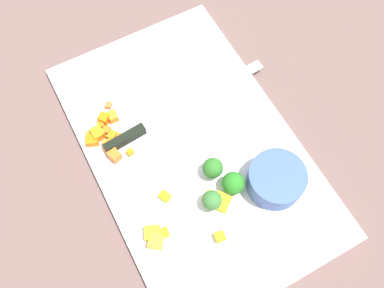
# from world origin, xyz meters

# --- Properties ---
(ground_plane) EXTENTS (4.00, 4.00, 0.00)m
(ground_plane) POSITION_xyz_m (0.00, 0.00, 0.00)
(ground_plane) COLOR brown
(cutting_board) EXTENTS (0.51, 0.32, 0.01)m
(cutting_board) POSITION_xyz_m (0.00, 0.00, 0.01)
(cutting_board) COLOR white
(cutting_board) RESTS_ON ground_plane
(prep_bowl) EXTENTS (0.09, 0.09, 0.04)m
(prep_bowl) POSITION_xyz_m (0.12, 0.08, 0.03)
(prep_bowl) COLOR #375491
(prep_bowl) RESTS_ON cutting_board
(chef_knife) EXTENTS (0.04, 0.31, 0.02)m
(chef_knife) POSITION_xyz_m (-0.06, -0.03, 0.02)
(chef_knife) COLOR silver
(chef_knife) RESTS_ON cutting_board
(carrot_dice_0) EXTENTS (0.02, 0.02, 0.02)m
(carrot_dice_0) POSITION_xyz_m (-0.04, -0.12, 0.02)
(carrot_dice_0) COLOR orange
(carrot_dice_0) RESTS_ON cutting_board
(carrot_dice_1) EXTENTS (0.02, 0.02, 0.01)m
(carrot_dice_1) POSITION_xyz_m (-0.09, -0.11, 0.02)
(carrot_dice_1) COLOR orange
(carrot_dice_1) RESTS_ON cutting_board
(carrot_dice_2) EXTENTS (0.02, 0.02, 0.02)m
(carrot_dice_2) POSITION_xyz_m (-0.09, -0.13, 0.02)
(carrot_dice_2) COLOR orange
(carrot_dice_2) RESTS_ON cutting_board
(carrot_dice_3) EXTENTS (0.02, 0.02, 0.01)m
(carrot_dice_3) POSITION_xyz_m (-0.11, -0.09, 0.02)
(carrot_dice_3) COLOR orange
(carrot_dice_3) RESTS_ON cutting_board
(carrot_dice_4) EXTENTS (0.01, 0.01, 0.01)m
(carrot_dice_4) POSITION_xyz_m (-0.10, -0.11, 0.02)
(carrot_dice_4) COLOR orange
(carrot_dice_4) RESTS_ON cutting_board
(carrot_dice_5) EXTENTS (0.02, 0.02, 0.01)m
(carrot_dice_5) POSITION_xyz_m (-0.08, -0.14, 0.02)
(carrot_dice_5) COLOR orange
(carrot_dice_5) RESTS_ON cutting_board
(carrot_dice_6) EXTENTS (0.01, 0.02, 0.01)m
(carrot_dice_6) POSITION_xyz_m (-0.10, -0.14, 0.02)
(carrot_dice_6) COLOR orange
(carrot_dice_6) RESTS_ON cutting_board
(carrot_dice_7) EXTENTS (0.02, 0.02, 0.01)m
(carrot_dice_7) POSITION_xyz_m (-0.05, -0.12, 0.02)
(carrot_dice_7) COLOR orange
(carrot_dice_7) RESTS_ON cutting_board
(carrot_dice_8) EXTENTS (0.02, 0.02, 0.02)m
(carrot_dice_8) POSITION_xyz_m (-0.11, -0.11, 0.02)
(carrot_dice_8) COLOR orange
(carrot_dice_8) RESTS_ON cutting_board
(carrot_dice_9) EXTENTS (0.02, 0.02, 0.01)m
(carrot_dice_9) POSITION_xyz_m (-0.06, -0.12, 0.02)
(carrot_dice_9) COLOR orange
(carrot_dice_9) RESTS_ON cutting_board
(carrot_dice_10) EXTENTS (0.02, 0.01, 0.01)m
(carrot_dice_10) POSITION_xyz_m (-0.07, -0.10, 0.02)
(carrot_dice_10) COLOR orange
(carrot_dice_10) RESTS_ON cutting_board
(carrot_dice_11) EXTENTS (0.01, 0.01, 0.01)m
(carrot_dice_11) POSITION_xyz_m (-0.04, -0.09, 0.02)
(carrot_dice_11) COLOR orange
(carrot_dice_11) RESTS_ON cutting_board
(carrot_dice_12) EXTENTS (0.01, 0.01, 0.01)m
(carrot_dice_12) POSITION_xyz_m (-0.13, -0.09, 0.02)
(carrot_dice_12) COLOR orange
(carrot_dice_12) RESTS_ON cutting_board
(carrot_dice_13) EXTENTS (0.02, 0.02, 0.01)m
(carrot_dice_13) POSITION_xyz_m (-0.08, -0.11, 0.02)
(carrot_dice_13) COLOR orange
(carrot_dice_13) RESTS_ON cutting_board
(pepper_dice_0) EXTENTS (0.02, 0.02, 0.01)m
(pepper_dice_0) POSITION_xyz_m (0.10, -0.10, 0.02)
(pepper_dice_0) COLOR yellow
(pepper_dice_0) RESTS_ON cutting_board
(pepper_dice_1) EXTENTS (0.03, 0.03, 0.02)m
(pepper_dice_1) POSITION_xyz_m (0.10, -0.12, 0.02)
(pepper_dice_1) COLOR yellow
(pepper_dice_1) RESTS_ON cutting_board
(pepper_dice_2) EXTENTS (0.03, 0.03, 0.02)m
(pepper_dice_2) POSITION_xyz_m (0.11, -0.12, 0.02)
(pepper_dice_2) COLOR yellow
(pepper_dice_2) RESTS_ON cutting_board
(pepper_dice_3) EXTENTS (0.02, 0.02, 0.01)m
(pepper_dice_3) POSITION_xyz_m (0.09, -0.02, 0.02)
(pepper_dice_3) COLOR yellow
(pepper_dice_3) RESTS_ON cutting_board
(pepper_dice_4) EXTENTS (0.02, 0.02, 0.02)m
(pepper_dice_4) POSITION_xyz_m (0.15, -0.03, 0.02)
(pepper_dice_4) COLOR yellow
(pepper_dice_4) RESTS_ON cutting_board
(pepper_dice_5) EXTENTS (0.02, 0.02, 0.01)m
(pepper_dice_5) POSITION_xyz_m (0.06, -0.08, 0.02)
(pepper_dice_5) COLOR yellow
(pepper_dice_5) RESTS_ON cutting_board
(pepper_dice_6) EXTENTS (0.03, 0.03, 0.02)m
(pepper_dice_6) POSITION_xyz_m (0.11, -0.01, 0.02)
(pepper_dice_6) COLOR yellow
(pepper_dice_6) RESTS_ON cutting_board
(broccoli_floret_0) EXTENTS (0.03, 0.03, 0.04)m
(broccoli_floret_0) POSITION_xyz_m (0.10, -0.02, 0.03)
(broccoli_floret_0) COLOR #90BB65
(broccoli_floret_0) RESTS_ON cutting_board
(broccoli_floret_1) EXTENTS (0.03, 0.03, 0.04)m
(broccoli_floret_1) POSITION_xyz_m (0.05, 0.01, 0.03)
(broccoli_floret_1) COLOR #95BB63
(broccoli_floret_1) RESTS_ON cutting_board
(broccoli_floret_2) EXTENTS (0.04, 0.04, 0.04)m
(broccoli_floret_2) POSITION_xyz_m (0.09, 0.02, 0.03)
(broccoli_floret_2) COLOR #8CAD55
(broccoli_floret_2) RESTS_ON cutting_board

